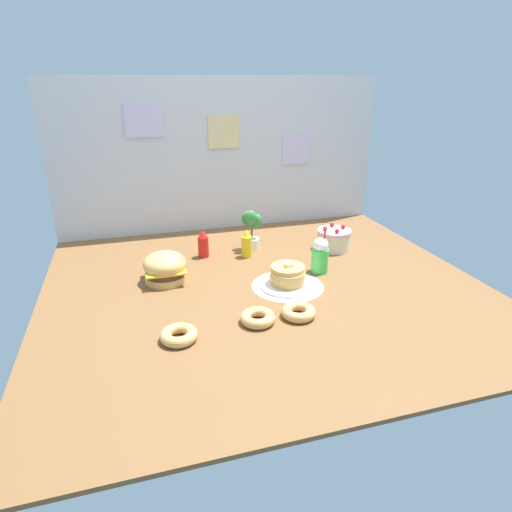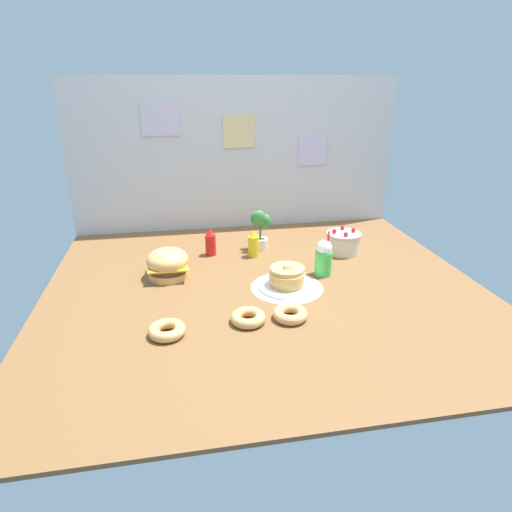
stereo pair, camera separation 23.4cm
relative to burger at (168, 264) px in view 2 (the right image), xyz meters
The scene contains 13 objects.
ground_plane 0.57m from the burger, 23.68° to the right, with size 2.36×2.13×0.02m, color brown.
back_wall 1.08m from the burger, 58.14° to the left, with size 2.36×0.04×1.07m.
doily_mat 0.69m from the burger, 22.07° to the right, with size 0.39×0.39×0.00m, color white.
burger is the anchor object (origin of this frame).
pancake_stack 0.68m from the burger, 22.02° to the right, with size 0.30×0.30×0.13m.
layer_cake 1.13m from the burger, ahead, with size 0.22×0.22×0.16m.
ketchup_bottle 0.39m from the burger, 47.56° to the left, with size 0.07×0.07×0.18m.
mustard_bottle 0.57m from the burger, 22.21° to the left, with size 0.07×0.07×0.18m.
cream_soda_cup 0.89m from the burger, ahead, with size 0.10×0.10×0.27m.
donut_pink_glaze 0.62m from the burger, 90.35° to the right, with size 0.17×0.17×0.05m.
donut_chocolate 0.69m from the burger, 57.39° to the right, with size 0.17×0.17×0.05m.
donut_vanilla 0.81m from the burger, 45.44° to the right, with size 0.17×0.17×0.05m.
potted_plant 0.69m from the burger, 29.53° to the left, with size 0.13×0.11×0.27m.
Camera 2 is at (-0.43, -2.09, 1.07)m, focal length 30.53 mm.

